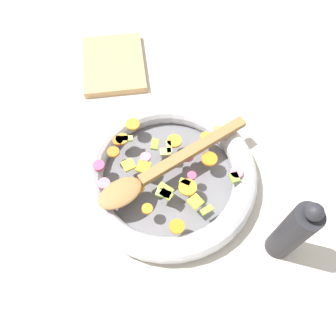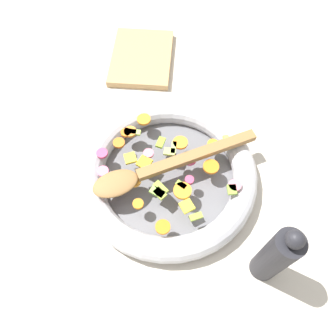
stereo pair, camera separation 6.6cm
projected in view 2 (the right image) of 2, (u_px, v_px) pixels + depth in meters
ground_plane at (168, 179)px, 0.71m from camera, size 4.00×4.00×0.00m
skillet at (168, 174)px, 0.69m from camera, size 0.37×0.37×0.05m
chopped_vegetables at (161, 167)px, 0.66m from camera, size 0.28×0.31×0.01m
wooden_spoon at (160, 168)px, 0.65m from camera, size 0.19×0.33×0.01m
pepper_mill at (276, 256)px, 0.54m from camera, size 0.05×0.05×0.20m
cutting_board at (142, 58)px, 0.87m from camera, size 0.20×0.16×0.02m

